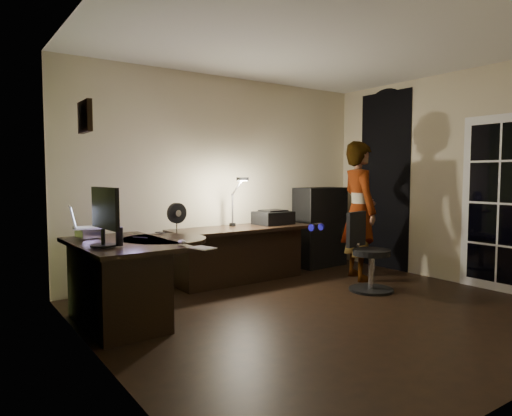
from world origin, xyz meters
TOP-DOWN VIEW (x-y plane):
  - floor at (0.00, 0.00)m, footprint 4.50×4.00m
  - ceiling at (0.00, 0.00)m, footprint 4.50×4.00m
  - wall_back at (0.00, 2.00)m, footprint 4.50×0.01m
  - wall_left at (-2.25, 0.00)m, footprint 0.01×4.00m
  - wall_right at (2.25, 0.00)m, footprint 0.01×4.00m
  - green_wall_overlay at (-2.24, 0.00)m, footprint 0.00×4.00m
  - arched_doorway at (2.24, 1.15)m, footprint 0.01×0.90m
  - french_door at (2.24, -0.55)m, footprint 0.02×0.92m
  - framed_picture at (-2.22, 0.45)m, footprint 0.04×0.30m
  - desk_left at (-1.83, 0.80)m, footprint 0.86×1.36m
  - desk_right at (-0.01, 1.58)m, footprint 1.91×0.69m
  - cabinet at (1.54, 1.78)m, footprint 0.82×0.45m
  - laptop_stand at (-2.02, 1.19)m, footprint 0.25×0.22m
  - laptop at (-2.02, 1.19)m, footprint 0.38×0.37m
  - monitor at (-2.07, 0.56)m, footprint 0.15×0.56m
  - mouse at (-1.46, 0.30)m, footprint 0.09×0.11m
  - phone at (-1.32, 1.12)m, footprint 0.08×0.12m
  - pen at (-1.63, 0.86)m, footprint 0.10×0.13m
  - speaker at (-1.95, 0.50)m, footprint 0.06×0.06m
  - notepad at (-1.43, -0.03)m, footprint 0.19×0.23m
  - desk_fan at (-0.95, 1.51)m, footprint 0.26×0.17m
  - headphones at (0.65, 0.89)m, footprint 0.22×0.12m
  - printer at (0.53, 1.63)m, footprint 0.50×0.40m
  - desk_lamp at (-0.04, 1.75)m, footprint 0.29×0.36m
  - office_chair at (1.01, 0.30)m, footprint 0.63×0.63m
  - person at (1.38, 0.84)m, footprint 0.64×0.77m

SIDE VIEW (x-z plane):
  - floor at x=0.00m, z-range -0.01..0.00m
  - desk_right at x=-0.01m, z-range 0.00..0.71m
  - desk_left at x=-1.83m, z-range 0.00..0.77m
  - office_chair at x=1.01m, z-range 0.00..0.94m
  - cabinet at x=1.54m, z-range 0.00..1.20m
  - headphones at x=0.65m, z-range 0.70..0.79m
  - phone at x=-1.32m, z-range 0.78..0.79m
  - notepad at x=-1.43m, z-range 0.78..0.79m
  - pen at x=-1.63m, z-range 0.78..0.79m
  - mouse at x=-1.46m, z-range 0.78..0.82m
  - printer at x=0.53m, z-range 0.70..0.91m
  - laptop_stand at x=-2.02m, z-range 0.78..0.87m
  - speaker at x=-1.95m, z-range 0.78..0.94m
  - desk_fan at x=-0.95m, z-range 0.70..1.07m
  - person at x=1.38m, z-range 0.00..1.83m
  - monitor at x=-2.07m, z-range 0.78..1.15m
  - laptop at x=-2.02m, z-range 0.87..1.09m
  - desk_lamp at x=-0.04m, z-range 0.70..1.40m
  - french_door at x=2.24m, z-range 0.00..2.10m
  - arched_doorway at x=2.24m, z-range 0.00..2.60m
  - wall_back at x=0.00m, z-range 0.00..2.70m
  - wall_left at x=-2.25m, z-range 0.00..2.70m
  - wall_right at x=2.25m, z-range 0.00..2.70m
  - green_wall_overlay at x=-2.24m, z-range 0.00..2.70m
  - framed_picture at x=-2.22m, z-range 1.73..1.98m
  - ceiling at x=0.00m, z-range 2.70..2.71m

